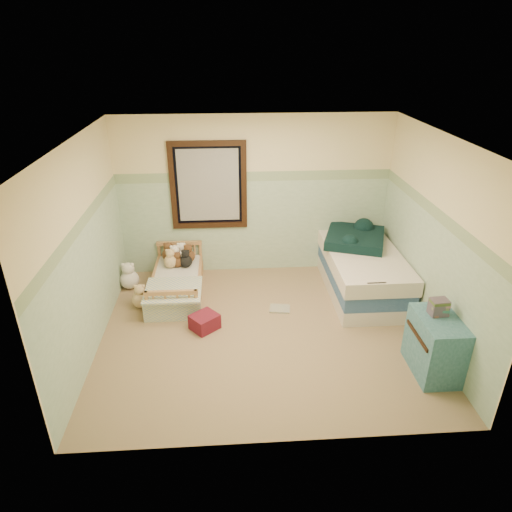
{
  "coord_description": "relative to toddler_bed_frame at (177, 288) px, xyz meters",
  "views": [
    {
      "loc": [
        -0.43,
        -4.86,
        3.49
      ],
      "look_at": [
        -0.07,
        0.35,
        0.93
      ],
      "focal_mm": 31.6,
      "sensor_mm": 36.0,
      "label": 1
    }
  ],
  "objects": [
    {
      "name": "plush_bed_tan",
      "position": [
        -0.1,
        0.28,
        0.32
      ],
      "size": [
        0.21,
        0.21,
        0.21
      ],
      "primitive_type": "sphere",
      "color": "#DAB683",
      "rests_on": "toddler_mattress"
    },
    {
      "name": "red_pillow",
      "position": [
        0.44,
        -0.93,
        0.01
      ],
      "size": [
        0.44,
        0.44,
        0.21
      ],
      "primitive_type": "cube",
      "rotation": [
        0.0,
        0.0,
        0.7
      ],
      "color": "#A51131",
      "rests_on": "floor"
    },
    {
      "name": "teal_blanket",
      "position": [
        2.71,
        0.23,
        0.64
      ],
      "size": [
        1.08,
        1.11,
        0.14
      ],
      "primitive_type": "cube",
      "rotation": [
        0.0,
        0.0,
        -0.34
      ],
      "color": "black",
      "rests_on": "twin_mattress"
    },
    {
      "name": "twin_bed_frame",
      "position": [
        2.76,
        -0.07,
        0.02
      ],
      "size": [
        0.98,
        1.96,
        0.22
      ],
      "primitive_type": "cube",
      "color": "silver",
      "rests_on": "floor"
    },
    {
      "name": "wall_front",
      "position": [
        1.21,
        -2.85,
        1.16
      ],
      "size": [
        4.2,
        0.04,
        2.5
      ],
      "primitive_type": "cube",
      "color": "beige",
      "rests_on": "floor"
    },
    {
      "name": "twin_mattress",
      "position": [
        2.76,
        -0.07,
        0.46
      ],
      "size": [
        1.02,
        2.0,
        0.22
      ],
      "primitive_type": "cube",
      "color": "silver",
      "rests_on": "twin_boxspring"
    },
    {
      "name": "dresser",
      "position": [
        3.08,
        -1.95,
        0.26
      ],
      "size": [
        0.44,
        0.71,
        0.71
      ],
      "primitive_type": "cube",
      "color": "#275E6B",
      "rests_on": "floor"
    },
    {
      "name": "toddler_mattress",
      "position": [
        0.0,
        0.0,
        0.15
      ],
      "size": [
        0.66,
        1.37,
        0.12
      ],
      "primitive_type": "cube",
      "color": "silver",
      "rests_on": "toddler_bed_frame"
    },
    {
      "name": "wall_back",
      "position": [
        1.21,
        0.75,
        1.16
      ],
      "size": [
        4.2,
        0.04,
        2.5
      ],
      "primitive_type": "cube",
      "color": "beige",
      "rests_on": "floor"
    },
    {
      "name": "wall_right",
      "position": [
        3.31,
        -1.05,
        1.16
      ],
      "size": [
        0.04,
        3.6,
        2.5
      ],
      "primitive_type": "cube",
      "color": "beige",
      "rests_on": "floor"
    },
    {
      "name": "extra_plush_3",
      "position": [
        0.16,
        0.45,
        0.31
      ],
      "size": [
        0.2,
        0.2,
        0.2
      ],
      "primitive_type": "sphere",
      "color": "brown",
      "rests_on": "toddler_mattress"
    },
    {
      "name": "ceiling",
      "position": [
        1.21,
        -1.05,
        2.42
      ],
      "size": [
        4.2,
        3.6,
        0.02
      ],
      "primitive_type": "cube",
      "color": "silver",
      "rests_on": "wall_back"
    },
    {
      "name": "twin_boxspring",
      "position": [
        2.76,
        -0.07,
        0.24
      ],
      "size": [
        0.98,
        1.96,
        0.22
      ],
      "primitive_type": "cube",
      "color": "navy",
      "rests_on": "twin_bed_frame"
    },
    {
      "name": "floor",
      "position": [
        1.21,
        -1.05,
        -0.1
      ],
      "size": [
        4.2,
        3.6,
        0.02
      ],
      "primitive_type": "cube",
      "color": "#857052",
      "rests_on": "ground"
    },
    {
      "name": "plush_bed_brown",
      "position": [
        -0.15,
        0.5,
        0.32
      ],
      "size": [
        0.21,
        0.21,
        0.21
      ],
      "primitive_type": "sphere",
      "color": "brown",
      "rests_on": "toddler_mattress"
    },
    {
      "name": "floor_book",
      "position": [
        1.48,
        -0.55,
        -0.08
      ],
      "size": [
        0.31,
        0.26,
        0.03
      ],
      "primitive_type": "cube",
      "rotation": [
        0.0,
        0.0,
        -0.16
      ],
      "color": "gold",
      "rests_on": "floor"
    },
    {
      "name": "border_strip",
      "position": [
        1.21,
        0.74,
        1.48
      ],
      "size": [
        4.2,
        0.01,
        0.15
      ],
      "primitive_type": "cube",
      "color": "#4F7F56",
      "rests_on": "wall_back"
    },
    {
      "name": "toddler_bed_frame",
      "position": [
        0.0,
        0.0,
        0.0
      ],
      "size": [
        0.72,
        1.44,
        0.18
      ],
      "primitive_type": "cube",
      "color": "#B5874C",
      "rests_on": "floor"
    },
    {
      "name": "window_blinds",
      "position": [
        0.51,
        0.72,
        1.36
      ],
      "size": [
        0.92,
        0.01,
        1.12
      ],
      "primitive_type": "cube",
      "color": "#B1B1AB",
      "rests_on": "window_frame"
    },
    {
      "name": "extra_plush_2",
      "position": [
        -0.04,
        0.37,
        0.32
      ],
      "size": [
        0.22,
        0.22,
        0.22
      ],
      "primitive_type": "sphere",
      "color": "white",
      "rests_on": "toddler_mattress"
    },
    {
      "name": "wainscot_mint",
      "position": [
        1.21,
        0.74,
        0.66
      ],
      "size": [
        4.2,
        0.01,
        1.5
      ],
      "primitive_type": "cube",
      "color": "#91B294",
      "rests_on": "floor"
    },
    {
      "name": "wall_left",
      "position": [
        -0.89,
        -1.05,
        1.16
      ],
      "size": [
        0.04,
        3.6,
        2.5
      ],
      "primitive_type": "cube",
      "color": "beige",
      "rests_on": "floor"
    },
    {
      "name": "plush_bed_white",
      "position": [
        0.05,
        0.5,
        0.32
      ],
      "size": [
        0.21,
        0.21,
        0.21
      ],
      "primitive_type": "sphere",
      "color": "white",
      "rests_on": "toddler_mattress"
    },
    {
      "name": "window_frame",
      "position": [
        0.51,
        0.71,
        1.36
      ],
      "size": [
        1.16,
        0.06,
        1.36
      ],
      "primitive_type": "cube",
      "color": "black",
      "rests_on": "wall_back"
    },
    {
      "name": "plush_floor_cream",
      "position": [
        -0.74,
        0.22,
        0.05
      ],
      "size": [
        0.29,
        0.29,
        0.29
      ],
      "primitive_type": "sphere",
      "color": "white",
      "rests_on": "floor"
    },
    {
      "name": "extra_plush_1",
      "position": [
        -0.03,
        0.39,
        0.3
      ],
      "size": [
        0.18,
        0.18,
        0.18
      ],
      "primitive_type": "sphere",
      "color": "brown",
      "rests_on": "toddler_mattress"
    },
    {
      "name": "plush_bed_dark",
      "position": [
        0.13,
        0.28,
        0.31
      ],
      "size": [
        0.19,
        0.19,
        0.19
      ],
      "primitive_type": "sphere",
      "color": "black",
      "rests_on": "toddler_mattress"
    },
    {
      "name": "extra_plush_0",
      "position": [
        0.0,
        0.29,
        0.29
      ],
      "size": [
        0.17,
        0.17,
        0.17
      ],
      "primitive_type": "sphere",
      "color": "brown",
      "rests_on": "toddler_mattress"
    },
    {
      "name": "plush_floor_tan",
      "position": [
        -0.48,
        -0.34,
        0.03
      ],
      "size": [
        0.25,
        0.25,
        0.25
      ],
      "primitive_type": "sphere",
      "color": "#DAB683",
      "rests_on": "floor"
    },
    {
      "name": "patchwork_quilt",
      "position": [
        0.0,
        -0.45,
        0.23
      ],
      "size": [
        0.78,
        0.72,
        0.03
      ],
      "primitive_type": "cube",
      "color": "#7296CB",
      "rests_on": "toddler_mattress"
    },
    {
      "name": "book_stack",
      "position": [
        3.08,
        -1.85,
        0.71
      ],
      "size": [
        0.2,
        0.16,
        0.19
      ],
      "primitive_type": "cube",
      "rotation": [
        0.0,
        0.0,
        0.06
      ],
      "color": "brown",
      "rests_on": "dresser"
    }
  ]
}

